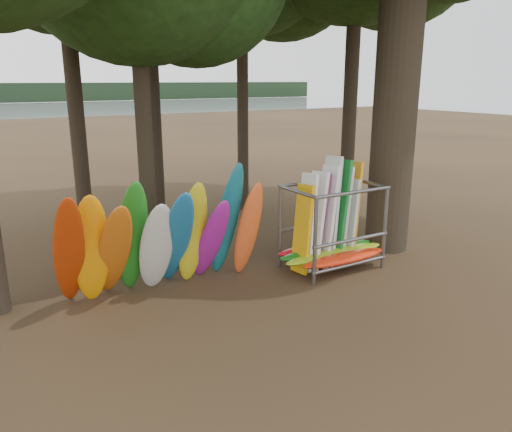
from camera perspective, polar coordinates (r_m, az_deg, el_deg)
ground at (r=11.85m, az=2.17°, el=-8.46°), size 120.00×120.00×0.00m
lake at (r=69.51m, az=-26.04°, el=9.92°), size 160.00×160.00×0.00m
kayak_row at (r=11.41m, az=-10.63°, el=-2.73°), size 4.90×2.11×3.12m
storage_rack at (r=13.07m, az=8.62°, el=-1.49°), size 3.08×1.58×2.91m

